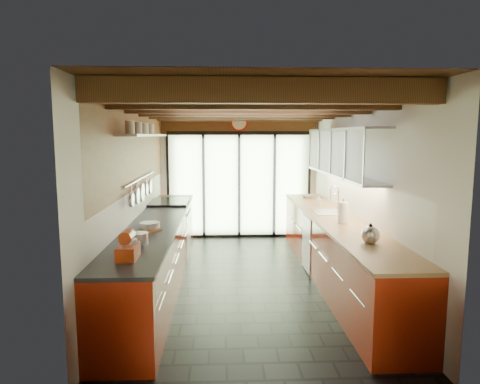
{
  "coord_description": "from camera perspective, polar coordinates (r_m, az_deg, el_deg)",
  "views": [
    {
      "loc": [
        -0.37,
        -5.98,
        2.1
      ],
      "look_at": [
        -0.09,
        0.4,
        1.25
      ],
      "focal_mm": 32.0,
      "sensor_mm": 36.0,
      "label": 1
    }
  ],
  "objects": [
    {
      "name": "ground",
      "position": [
        6.35,
        0.95,
        -11.73
      ],
      "size": [
        5.5,
        5.5,
        0.0
      ],
      "primitive_type": "plane",
      "color": "black",
      "rests_on": "ground"
    },
    {
      "name": "right_counter",
      "position": [
        6.42,
        12.48,
        -7.4
      ],
      "size": [
        0.68,
        5.0,
        0.92
      ],
      "color": "maroon",
      "rests_on": "ground"
    },
    {
      "name": "paper_towel",
      "position": [
        5.92,
        13.59,
        -2.73
      ],
      "size": [
        0.15,
        0.15,
        0.34
      ],
      "color": "white",
      "rests_on": "right_counter"
    },
    {
      "name": "soap_bottle",
      "position": [
        7.31,
        10.43,
        -1.16
      ],
      "size": [
        0.1,
        0.1,
        0.17
      ],
      "primitive_type": "imported",
      "rotation": [
        0.0,
        0.0,
        -0.33
      ],
      "color": "silver",
      "rests_on": "right_counter"
    },
    {
      "name": "pot_small",
      "position": [
        5.5,
        -11.95,
        -4.47
      ],
      "size": [
        0.31,
        0.31,
        0.1
      ],
      "primitive_type": "cylinder",
      "rotation": [
        0.0,
        0.0,
        0.29
      ],
      "color": "silver",
      "rests_on": "left_counter"
    },
    {
      "name": "room_shell",
      "position": [
        6.01,
        0.98,
        3.32
      ],
      "size": [
        5.5,
        5.5,
        5.5
      ],
      "color": "silver",
      "rests_on": "ground"
    },
    {
      "name": "kettle",
      "position": [
        4.94,
        16.99,
        -5.34
      ],
      "size": [
        0.25,
        0.27,
        0.24
      ],
      "color": "silver",
      "rests_on": "right_counter"
    },
    {
      "name": "bowl",
      "position": [
        8.24,
        8.96,
        -0.55
      ],
      "size": [
        0.28,
        0.28,
        0.06
      ],
      "primitive_type": "imported",
      "rotation": [
        0.0,
        0.0,
        0.29
      ],
      "color": "silver",
      "rests_on": "right_counter"
    },
    {
      "name": "pot_large",
      "position": [
        4.82,
        -13.3,
        -6.04
      ],
      "size": [
        0.25,
        0.25,
        0.12
      ],
      "primitive_type": "cylinder",
      "rotation": [
        0.0,
        0.0,
        0.31
      ],
      "color": "silver",
      "rests_on": "left_counter"
    },
    {
      "name": "upper_cabinets_right",
      "position": [
        6.54,
        13.48,
        5.18
      ],
      "size": [
        0.34,
        3.0,
        3.0
      ],
      "color": "silver",
      "rests_on": "ground"
    },
    {
      "name": "sink_assembly",
      "position": [
        6.69,
        11.84,
        -2.39
      ],
      "size": [
        0.45,
        0.52,
        0.43
      ],
      "color": "silver",
      "rests_on": "right_counter"
    },
    {
      "name": "left_wall_fixtures",
      "position": [
        6.27,
        -12.69,
        5.06
      ],
      "size": [
        0.28,
        2.6,
        0.96
      ],
      "color": "silver",
      "rests_on": "ground"
    },
    {
      "name": "left_counter",
      "position": [
        6.27,
        -10.86,
        -7.72
      ],
      "size": [
        0.68,
        5.0,
        0.92
      ],
      "color": "maroon",
      "rests_on": "ground"
    },
    {
      "name": "stand_mixer",
      "position": [
        4.28,
        -14.71,
        -7.13
      ],
      "size": [
        0.18,
        0.31,
        0.29
      ],
      "color": "#B8330E",
      "rests_on": "left_counter"
    },
    {
      "name": "ceiling_beams",
      "position": [
        6.38,
        0.79,
        10.83
      ],
      "size": [
        3.14,
        5.06,
        4.9
      ],
      "color": "#593316",
      "rests_on": "ground"
    },
    {
      "name": "range_stove",
      "position": [
        7.66,
        -9.31,
        -4.8
      ],
      "size": [
        0.66,
        0.9,
        0.97
      ],
      "color": "silver",
      "rests_on": "ground"
    },
    {
      "name": "glass_door",
      "position": [
        8.69,
        -0.12,
        4.68
      ],
      "size": [
        2.95,
        0.1,
        2.9
      ],
      "color": "#C6EAAD",
      "rests_on": "ground"
    },
    {
      "name": "cutting_board",
      "position": [
        5.38,
        -12.17,
        -5.13
      ],
      "size": [
        0.32,
        0.36,
        0.03
      ],
      "primitive_type": "cube",
      "rotation": [
        0.0,
        0.0,
        -0.41
      ],
      "color": "brown",
      "rests_on": "left_counter"
    }
  ]
}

